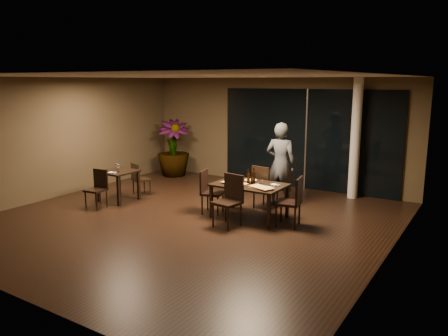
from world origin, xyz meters
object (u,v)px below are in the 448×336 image
at_px(chair_main_left, 209,189).
at_px(chair_side_near, 98,186).
at_px(bottle_b, 252,178).
at_px(potted_plant, 173,148).
at_px(bottle_a, 248,177).
at_px(chair_side_far, 139,177).
at_px(chair_main_near, 230,198).
at_px(diner, 281,164).
at_px(chair_main_right, 293,199).
at_px(chair_main_far, 263,185).
at_px(bottle_c, 254,176).
at_px(side_table, 118,176).
at_px(main_table, 249,187).

relative_size(chair_main_left, chair_side_near, 1.09).
height_order(chair_side_near, bottle_b, bottle_b).
height_order(chair_side_near, potted_plant, potted_plant).
height_order(chair_side_near, bottle_a, bottle_a).
distance_m(chair_side_far, bottle_b, 3.42).
bearing_deg(chair_main_left, bottle_b, -93.88).
distance_m(chair_main_near, chair_main_left, 0.99).
relative_size(chair_side_near, diner, 0.45).
relative_size(chair_main_right, diner, 0.52).
relative_size(chair_main_far, chair_main_near, 0.97).
relative_size(chair_main_right, chair_side_near, 1.16).
height_order(chair_main_far, bottle_a, bottle_a).
bearing_deg(bottle_a, bottle_c, 57.95).
distance_m(chair_main_near, chair_side_near, 3.35).
distance_m(chair_main_near, potted_plant, 5.10).
xyz_separation_m(chair_main_far, chair_side_near, (-3.36, -1.90, -0.08)).
bearing_deg(diner, bottle_a, 77.02).
relative_size(bottle_a, bottle_c, 0.95).
bearing_deg(chair_main_left, bottle_a, -93.37).
bearing_deg(diner, chair_main_near, 78.32).
height_order(side_table, chair_main_far, chair_main_far).
xyz_separation_m(potted_plant, bottle_b, (4.13, -2.47, 0.02)).
relative_size(potted_plant, bottle_c, 5.31).
bearing_deg(main_table, chair_side_near, -161.29).
height_order(chair_main_near, chair_side_far, chair_main_near).
bearing_deg(chair_side_far, chair_main_left, -167.82).
distance_m(chair_main_left, bottle_a, 0.99).
bearing_deg(bottle_a, chair_side_far, 177.50).
relative_size(diner, bottle_a, 6.37).
bearing_deg(chair_main_right, chair_side_far, -102.33).
distance_m(chair_main_far, bottle_c, 0.71).
bearing_deg(chair_main_right, chair_main_near, -70.07).
xyz_separation_m(chair_side_far, potted_plant, (-0.73, 2.34, 0.40)).
bearing_deg(side_table, potted_plant, 102.84).
bearing_deg(chair_main_near, chair_main_right, 37.78).
xyz_separation_m(side_table, chair_side_near, (-0.00, -0.65, -0.13)).
bearing_deg(chair_main_right, bottle_c, -108.79).
bearing_deg(bottle_a, chair_main_left, -168.83).
bearing_deg(bottle_b, chair_main_right, -3.19).
relative_size(main_table, chair_main_near, 1.42).
height_order(chair_side_far, bottle_a, bottle_a).
distance_m(chair_side_near, potted_plant, 3.73).
height_order(chair_side_far, bottle_c, bottle_c).
bearing_deg(bottle_a, side_table, -171.27).
bearing_deg(main_table, chair_side_far, 177.25).
distance_m(chair_main_left, potted_plant, 4.13).
distance_m(chair_main_near, chair_side_far, 3.37).
bearing_deg(diner, bottle_b, 80.76).
height_order(chair_side_near, bottle_c, bottle_c).
xyz_separation_m(main_table, chair_side_near, (-3.40, -1.15, -0.18)).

